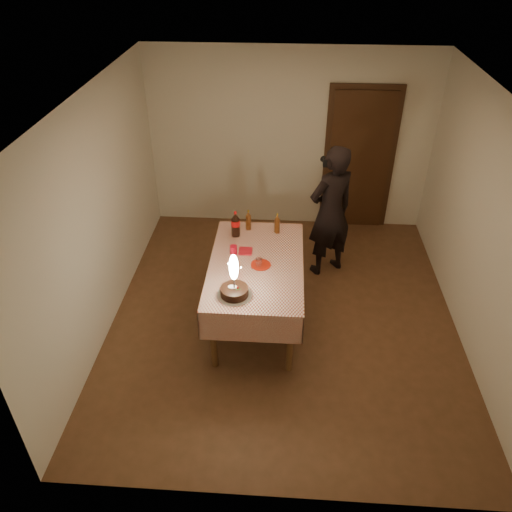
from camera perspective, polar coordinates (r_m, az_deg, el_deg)
name	(u,v)px	position (r m, az deg, el deg)	size (l,w,h in m)	color
ground	(283,316)	(6.00, 3.14, -6.82)	(4.00, 4.50, 0.01)	brown
room_shell	(292,188)	(5.13, 4.12, 7.76)	(4.04, 4.54, 2.62)	beige
dining_table	(256,271)	(5.48, 0.03, -1.70)	(1.02, 1.72, 0.83)	brown
birthday_cake	(234,286)	(4.90, -2.50, -3.41)	(0.35, 0.35, 0.48)	white
red_plate	(261,265)	(5.38, 0.56, -1.01)	(0.22, 0.22, 0.01)	red
red_cup	(233,250)	(5.54, -2.59, 0.71)	(0.08, 0.08, 0.10)	red
clear_cup	(259,262)	(5.34, 0.32, -0.75)	(0.07, 0.07, 0.09)	white
napkin_stack	(245,251)	(5.59, -1.22, 0.57)	(0.15, 0.15, 0.02)	#B3141F
cola_bottle	(236,224)	(5.81, -2.35, 3.65)	(0.10, 0.10, 0.32)	black
amber_bottle_left	(248,220)	(5.95, -0.88, 4.09)	(0.06, 0.06, 0.26)	#582B0F
amber_bottle_right	(277,224)	(5.88, 2.43, 3.69)	(0.06, 0.06, 0.26)	#582B0F
photographer	(330,212)	(6.33, 8.50, 5.01)	(0.76, 0.70, 1.75)	black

